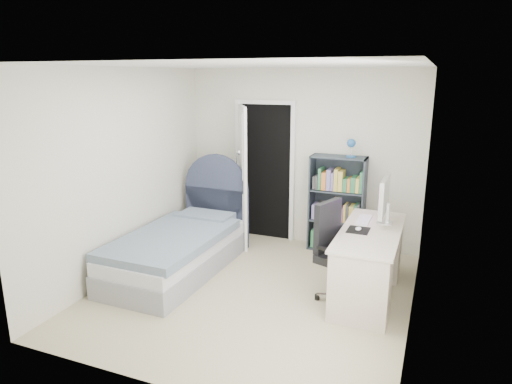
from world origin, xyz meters
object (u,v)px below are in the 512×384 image
at_px(office_chair, 337,247).
at_px(bookcase, 337,208).
at_px(desk, 369,260).
at_px(floor_lamp, 238,206).
at_px(nightstand, 222,213).
at_px(bed, 181,246).

bearing_deg(office_chair, bookcase, 102.16).
relative_size(bookcase, desk, 1.01).
relative_size(floor_lamp, desk, 0.89).
height_order(nightstand, desk, desk).
bearing_deg(office_chair, bed, 177.96).
distance_m(bookcase, office_chair, 1.48).
bearing_deg(desk, nightstand, 156.20).
bearing_deg(bookcase, bed, -140.67).
bearing_deg(desk, floor_lamp, 155.10).
bearing_deg(bed, bookcase, 39.33).
relative_size(bookcase, office_chair, 1.45).
xyz_separation_m(bed, desk, (2.31, 0.16, 0.12)).
bearing_deg(desk, office_chair, -144.23).
distance_m(bed, desk, 2.32).
height_order(floor_lamp, office_chair, floor_lamp).
height_order(bed, nightstand, bed).
bearing_deg(floor_lamp, desk, -24.90).
height_order(floor_lamp, desk, floor_lamp).
relative_size(floor_lamp, bookcase, 0.88).
xyz_separation_m(desk, office_chair, (-0.32, -0.23, 0.18)).
relative_size(nightstand, desk, 0.39).
relative_size(nightstand, bookcase, 0.39).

